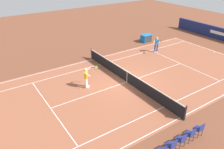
# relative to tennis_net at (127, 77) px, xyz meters

# --- Properties ---
(ground_plane) EXTENTS (60.00, 60.00, 0.00)m
(ground_plane) POSITION_rel_tennis_net_xyz_m (0.00, 0.00, -0.49)
(ground_plane) COLOR brown
(court_slab) EXTENTS (24.20, 11.40, 0.00)m
(court_slab) POSITION_rel_tennis_net_xyz_m (0.00, 0.00, -0.49)
(court_slab) COLOR #935138
(court_slab) RESTS_ON ground_plane
(court_line_markings) EXTENTS (23.85, 11.05, 0.01)m
(court_line_markings) POSITION_rel_tennis_net_xyz_m (0.00, 0.00, -0.49)
(court_line_markings) COLOR white
(court_line_markings) RESTS_ON ground_plane
(tennis_net) EXTENTS (0.10, 11.70, 1.08)m
(tennis_net) POSITION_rel_tennis_net_xyz_m (0.00, 0.00, 0.00)
(tennis_net) COLOR #2D2D33
(tennis_net) RESTS_ON ground_plane
(tennis_player_near) EXTENTS (1.18, 0.75, 1.70)m
(tennis_player_near) POSITION_rel_tennis_net_xyz_m (3.06, -1.08, 0.44)
(tennis_player_near) COLOR white
(tennis_player_near) RESTS_ON ground_plane
(tennis_player_far) EXTENTS (0.75, 1.16, 1.70)m
(tennis_player_far) POSITION_rel_tennis_net_xyz_m (-6.53, -3.46, 0.44)
(tennis_player_far) COLOR navy
(tennis_player_far) RESTS_ON ground_plane
(tennis_ball) EXTENTS (0.07, 0.07, 0.07)m
(tennis_ball) POSITION_rel_tennis_net_xyz_m (3.59, -1.20, -0.46)
(tennis_ball) COLOR #CCE01E
(tennis_ball) RESTS_ON ground_plane
(spectator_chair_0) EXTENTS (0.44, 0.44, 0.88)m
(spectator_chair_0) POSITION_rel_tennis_net_xyz_m (0.44, 7.14, 0.03)
(spectator_chair_0) COLOR #38383D
(spectator_chair_0) RESTS_ON ground_plane
(spectator_chair_1) EXTENTS (0.44, 0.44, 0.88)m
(spectator_chair_1) POSITION_rel_tennis_net_xyz_m (1.18, 7.14, 0.03)
(spectator_chair_1) COLOR #38383D
(spectator_chair_1) RESTS_ON ground_plane
(spectator_chair_2) EXTENTS (0.44, 0.44, 0.88)m
(spectator_chair_2) POSITION_rel_tennis_net_xyz_m (1.91, 7.14, 0.03)
(spectator_chair_2) COLOR #38383D
(spectator_chair_2) RESTS_ON ground_plane
(spectator_chair_3) EXTENTS (0.44, 0.44, 0.88)m
(spectator_chair_3) POSITION_rel_tennis_net_xyz_m (2.64, 7.14, 0.03)
(spectator_chair_3) COLOR #38383D
(spectator_chair_3) RESTS_ON ground_plane
(equipment_cart_tarped) EXTENTS (1.25, 0.84, 0.85)m
(equipment_cart_tarped) POSITION_rel_tennis_net_xyz_m (-7.92, -6.59, -0.05)
(equipment_cart_tarped) COLOR #2D2D33
(equipment_cart_tarped) RESTS_ON ground_plane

